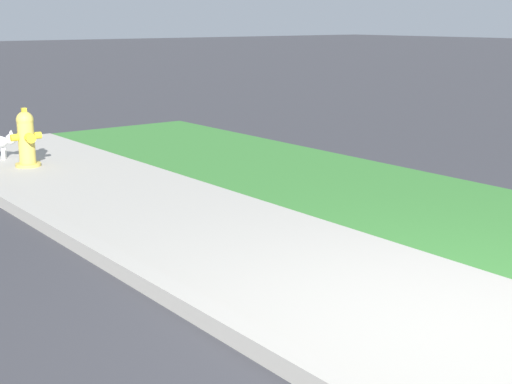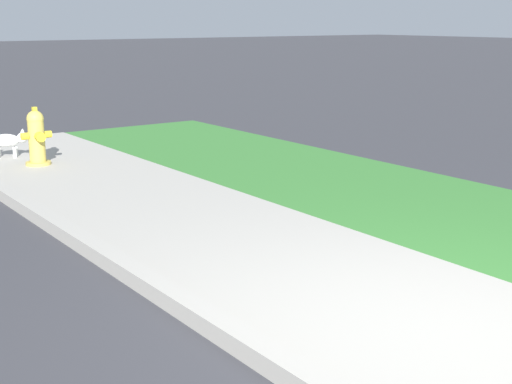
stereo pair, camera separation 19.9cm
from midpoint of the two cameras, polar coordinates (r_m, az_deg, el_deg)
name	(u,v)px [view 2 (the right image)]	position (r m, az deg, el deg)	size (l,w,h in m)	color
ground_plane	(465,342)	(4.47, 17.61, -11.41)	(120.00, 120.00, 0.00)	#38383D
sidewalk_pavement	(465,342)	(4.47, 17.61, -11.36)	(18.00, 2.08, 0.01)	#ADA89E
fire_hydrant_by_grass_verge	(37,138)	(9.55, -16.58, 4.19)	(0.36, 0.39, 0.76)	gold
small_white_dog	(9,141)	(10.22, -18.63, 3.90)	(0.34, 0.46, 0.40)	white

